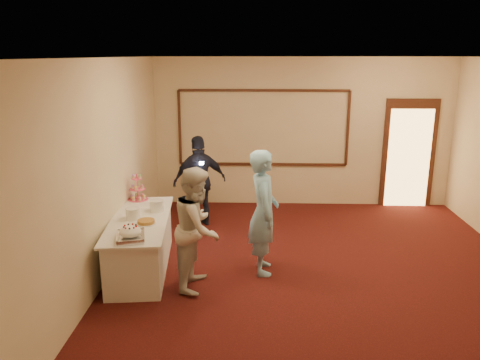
% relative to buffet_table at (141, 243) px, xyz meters
% --- Properties ---
extents(floor, '(7.00, 7.00, 0.00)m').
position_rel_buffet_table_xyz_m(floor, '(2.60, -0.32, -0.39)').
color(floor, '#330C0B').
rests_on(floor, ground).
extents(room_walls, '(6.04, 7.04, 3.02)m').
position_rel_buffet_table_xyz_m(room_walls, '(2.60, -0.32, 1.64)').
color(room_walls, beige).
rests_on(room_walls, floor).
extents(wall_molding, '(3.45, 0.04, 1.55)m').
position_rel_buffet_table_xyz_m(wall_molding, '(1.80, 3.15, 1.21)').
color(wall_molding, black).
rests_on(wall_molding, room_walls).
extents(doorway, '(1.05, 0.07, 2.20)m').
position_rel_buffet_table_xyz_m(doorway, '(4.75, 3.14, 0.69)').
color(doorway, black).
rests_on(doorway, floor).
extents(buffet_table, '(1.02, 2.16, 0.77)m').
position_rel_buffet_table_xyz_m(buffet_table, '(0.00, 0.00, 0.00)').
color(buffet_table, white).
rests_on(buffet_table, floor).
extents(pavlova_tray, '(0.43, 0.50, 0.17)m').
position_rel_buffet_table_xyz_m(pavlova_tray, '(0.08, -0.77, 0.46)').
color(pavlova_tray, silver).
rests_on(pavlova_tray, buffet_table).
extents(cupcake_stand, '(0.32, 0.32, 0.47)m').
position_rel_buffet_table_xyz_m(cupcake_stand, '(-0.24, 0.90, 0.55)').
color(cupcake_stand, '#E74A6E').
rests_on(cupcake_stand, buffet_table).
extents(plate_stack_a, '(0.20, 0.20, 0.17)m').
position_rel_buffet_table_xyz_m(plate_stack_a, '(-0.08, -0.03, 0.47)').
color(plate_stack_a, white).
rests_on(plate_stack_a, buffet_table).
extents(plate_stack_b, '(0.21, 0.21, 0.17)m').
position_rel_buffet_table_xyz_m(plate_stack_b, '(0.18, 0.33, 0.47)').
color(plate_stack_b, white).
rests_on(plate_stack_b, buffet_table).
extents(tart, '(0.28, 0.28, 0.06)m').
position_rel_buffet_table_xyz_m(tart, '(0.15, -0.21, 0.41)').
color(tart, white).
rests_on(tart, buffet_table).
extents(man, '(0.47, 0.68, 1.79)m').
position_rel_buffet_table_xyz_m(man, '(1.77, -0.02, 0.51)').
color(man, '#86BEE4').
rests_on(man, floor).
extents(woman, '(0.71, 0.87, 1.65)m').
position_rel_buffet_table_xyz_m(woman, '(0.90, -0.48, 0.44)').
color(woman, beige).
rests_on(woman, floor).
extents(guest, '(1.05, 0.73, 1.65)m').
position_rel_buffet_table_xyz_m(guest, '(0.65, 1.86, 0.44)').
color(guest, black).
rests_on(guest, floor).
extents(camera_flash, '(0.07, 0.04, 0.05)m').
position_rel_buffet_table_xyz_m(camera_flash, '(0.72, 1.60, 0.83)').
color(camera_flash, white).
rests_on(camera_flash, guest).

